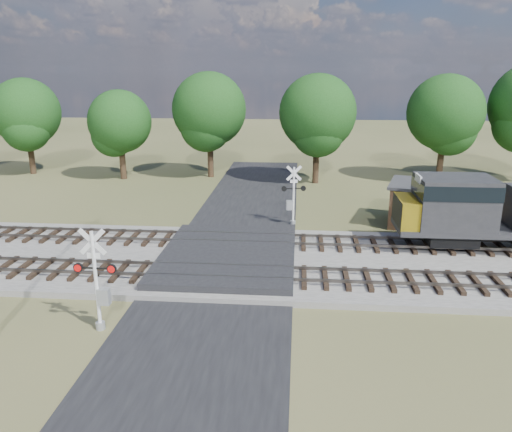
{
  "coord_description": "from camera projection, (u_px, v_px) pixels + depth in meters",
  "views": [
    {
      "loc": [
        3.59,
        -24.04,
        9.88
      ],
      "look_at": [
        1.35,
        2.0,
        2.18
      ],
      "focal_mm": 35.0,
      "sensor_mm": 36.0,
      "label": 1
    }
  ],
  "objects": [
    {
      "name": "crossing_signal_near",
      "position": [
        99.0,
        289.0,
        19.24
      ],
      "size": [
        1.69,
        0.37,
        4.2
      ],
      "rotation": [
        0.0,
        0.0,
        -0.01
      ],
      "color": "silver",
      "rests_on": "ground"
    },
    {
      "name": "treeline",
      "position": [
        377.0,
        112.0,
        43.68
      ],
      "size": [
        80.72,
        11.52,
        10.93
      ],
      "color": "black",
      "rests_on": "ground"
    },
    {
      "name": "crossing_panel",
      "position": [
        228.0,
        257.0,
        26.45
      ],
      "size": [
        7.0,
        9.0,
        0.62
      ],
      "primitive_type": "cube",
      "color": "#262628",
      "rests_on": "ground"
    },
    {
      "name": "crossing_signal_far",
      "position": [
        292.0,
        201.0,
        32.5
      ],
      "size": [
        1.6,
        0.39,
        3.98
      ],
      "rotation": [
        0.0,
        0.0,
        3.29
      ],
      "color": "silver",
      "rests_on": "ground"
    },
    {
      "name": "track_far",
      "position": [
        288.0,
        241.0,
        28.55
      ],
      "size": [
        140.0,
        2.6,
        0.33
      ],
      "color": "black",
      "rests_on": "ballast_bed"
    },
    {
      "name": "road",
      "position": [
        227.0,
        265.0,
        26.05
      ],
      "size": [
        7.0,
        60.0,
        0.08
      ],
      "primitive_type": "cube",
      "color": "black",
      "rests_on": "ground"
    },
    {
      "name": "equipment_shed",
      "position": [
        422.0,
        204.0,
        32.53
      ],
      "size": [
        5.15,
        5.15,
        2.82
      ],
      "rotation": [
        0.0,
        0.0,
        -0.29
      ],
      "color": "#4A2920",
      "rests_on": "ground"
    },
    {
      "name": "ground",
      "position": [
        227.0,
        266.0,
        26.06
      ],
      "size": [
        160.0,
        160.0,
        0.0
      ],
      "primitive_type": "plane",
      "color": "#3E4625",
      "rests_on": "ground"
    },
    {
      "name": "ballast_bed",
      "position": [
        421.0,
        266.0,
        25.67
      ],
      "size": [
        140.0,
        10.0,
        0.3
      ],
      "primitive_type": "cube",
      "color": "gray",
      "rests_on": "ground"
    },
    {
      "name": "track_near",
      "position": [
        286.0,
        276.0,
        23.78
      ],
      "size": [
        140.0,
        2.6,
        0.33
      ],
      "color": "black",
      "rests_on": "ballast_bed"
    }
  ]
}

